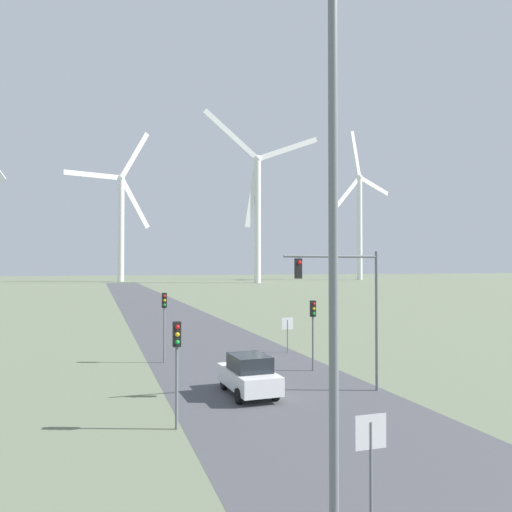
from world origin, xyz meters
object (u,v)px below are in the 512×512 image
Objects in this scene: stop_sign_far at (288,328)px; wind_turbine_right at (257,203)px; traffic_light_post_near_left at (177,350)px; traffic_light_mast_overhead at (347,292)px; wind_turbine_center at (121,215)px; streetlamp at (333,170)px; car_approaching at (249,375)px; stop_sign_near at (371,446)px; wind_turbine_far_right at (359,216)px; traffic_light_post_mid_left at (164,312)px; traffic_light_post_near_right at (313,319)px.

stop_sign_far is 136.23m from wind_turbine_right.
traffic_light_mast_overhead is at bearing 17.97° from traffic_light_post_near_left.
wind_turbine_center is 52.22m from wind_turbine_right.
streetlamp reaches higher than traffic_light_mast_overhead.
traffic_light_post_near_left is 5.68m from car_approaching.
stop_sign_near is at bearing -66.84° from traffic_light_post_near_left.
wind_turbine_far_right is at bearing 60.32° from streetlamp.
stop_sign_far is (6.22, 21.13, -0.04)m from stop_sign_near.
traffic_light_post_near_left is at bearing -121.47° from wind_turbine_far_right.
wind_turbine_center reaches higher than car_approaching.
traffic_light_mast_overhead is 146.24m from wind_turbine_right.
wind_turbine_center reaches higher than stop_sign_far.
streetlamp is 5.22× the size of stop_sign_near.
stop_sign_near is at bearing -106.40° from stop_sign_far.
wind_turbine_right is (39.34, 127.99, 25.12)m from stop_sign_far.
traffic_light_post_near_right is at bearing -32.49° from traffic_light_post_mid_left.
car_approaching is at bearing -90.67° from wind_turbine_center.
streetlamp reaches higher than stop_sign_far.
traffic_light_post_mid_left is at bearing 90.76° from streetlamp.
streetlamp is at bearing -89.24° from traffic_light_post_mid_left.
traffic_light_mast_overhead is 186.55m from wind_turbine_far_right.
wind_turbine_right is at bearing 73.32° from traffic_light_post_near_right.
wind_turbine_far_right is at bearing -4.41° from wind_turbine_center.
streetlamp is 0.22× the size of wind_turbine_right.
traffic_light_post_near_right is 0.93× the size of car_approaching.
stop_sign_far is 8.54m from traffic_light_post_mid_left.
traffic_light_mast_overhead is 0.11× the size of wind_turbine_right.
stop_sign_near is at bearing -119.48° from wind_turbine_far_right.
traffic_light_post_near_right is 0.07× the size of wind_turbine_right.
stop_sign_near is 0.37× the size of traffic_light_mast_overhead.
traffic_light_post_mid_left is at bearing 125.83° from traffic_light_mast_overhead.
traffic_light_post_near_right is 182.25m from wind_turbine_far_right.
stop_sign_far is at bearing -107.08° from wind_turbine_right.
wind_turbine_far_right is (96.27, 159.84, 25.35)m from car_approaching.
traffic_light_post_mid_left reaches higher than traffic_light_post_near_left.
wind_turbine_center is 0.99× the size of wind_turbine_right.
traffic_light_post_near_right is (-0.75, -5.81, 1.22)m from stop_sign_far.
wind_turbine_right is (48.86, 141.40, 23.94)m from traffic_light_post_near_left.
traffic_light_post_mid_left is at bearing 96.06° from stop_sign_near.
traffic_light_mast_overhead is at bearing -96.28° from traffic_light_post_near_right.
traffic_light_mast_overhead reaches higher than traffic_light_post_near_left.
streetlamp is at bearing -113.14° from traffic_light_post_near_right.
wind_turbine_right is at bearing 72.56° from streetlamp.
stop_sign_far is 0.36× the size of traffic_light_mast_overhead.
wind_turbine_far_right reaches higher than wind_turbine_center.
wind_turbine_right is (45.56, 149.11, 25.08)m from stop_sign_near.
stop_sign_near is at bearing -83.94° from traffic_light_post_mid_left.
traffic_light_post_mid_left is at bearing -123.22° from wind_turbine_far_right.
stop_sign_far is 11.23m from traffic_light_mast_overhead.
traffic_light_post_near_left is 172.29m from wind_turbine_center.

